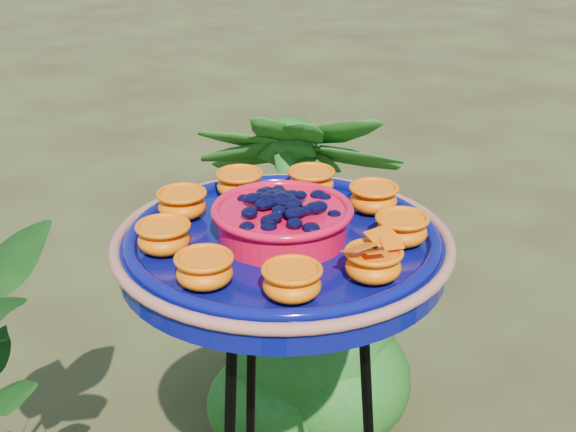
# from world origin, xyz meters

# --- Properties ---
(feeder_dish) EXTENTS (0.60, 0.60, 0.11)m
(feeder_dish) POSITION_xyz_m (0.04, 0.13, 0.95)
(feeder_dish) COLOR #070A58
(feeder_dish) RESTS_ON tripod_stand
(shrub_back_right) EXTENTS (0.73, 0.73, 0.93)m
(shrub_back_right) POSITION_xyz_m (0.66, 0.66, 0.46)
(shrub_back_right) COLOR #185115
(shrub_back_right) RESTS_ON ground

